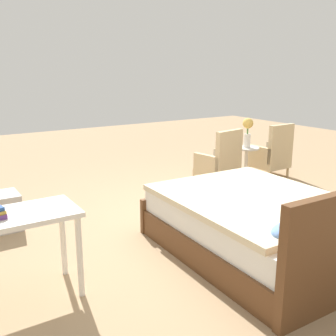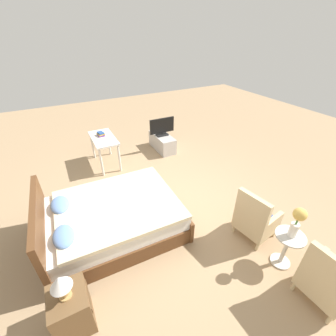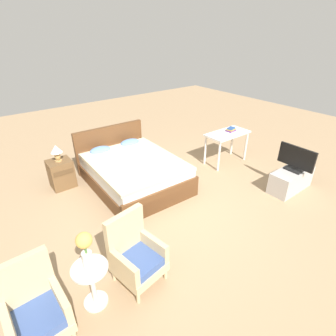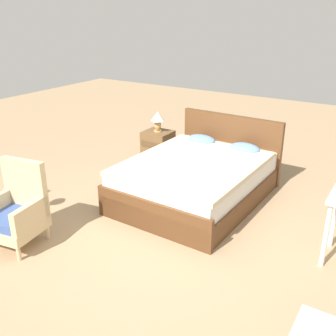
{
  "view_description": "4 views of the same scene",
  "coord_description": "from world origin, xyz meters",
  "px_view_note": "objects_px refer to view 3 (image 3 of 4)",
  "views": [
    {
      "loc": [
        2.57,
        3.64,
        1.82
      ],
      "look_at": [
        0.16,
        -0.1,
        0.69
      ],
      "focal_mm": 42.0,
      "sensor_mm": 36.0,
      "label": 1
    },
    {
      "loc": [
        -2.97,
        1.5,
        2.97
      ],
      "look_at": [
        0.19,
        -0.14,
        0.71
      ],
      "focal_mm": 24.0,
      "sensor_mm": 36.0,
      "label": 2
    },
    {
      "loc": [
        -2.43,
        -3.0,
        2.84
      ],
      "look_at": [
        0.14,
        0.33,
        0.58
      ],
      "focal_mm": 28.0,
      "sensor_mm": 36.0,
      "label": 3
    },
    {
      "loc": [
        2.06,
        -3.22,
        2.42
      ],
      "look_at": [
        -0.06,
        0.14,
        0.8
      ],
      "focal_mm": 42.0,
      "sensor_mm": 36.0,
      "label": 4
    }
  ],
  "objects_px": {
    "nightstand": "(61,174)",
    "vanity_desk": "(227,137)",
    "armchair_by_window_right": "(135,255)",
    "side_table": "(92,281)",
    "flower_vase": "(85,248)",
    "tv_stand": "(291,180)",
    "tv_flatscreen": "(296,159)",
    "bed": "(132,171)",
    "book_stack": "(231,130)",
    "table_lamp": "(56,151)",
    "armchair_by_window_left": "(35,310)"
  },
  "relations": [
    {
      "from": "armchair_by_window_right",
      "to": "flower_vase",
      "type": "height_order",
      "value": "flower_vase"
    },
    {
      "from": "tv_flatscreen",
      "to": "armchair_by_window_right",
      "type": "bearing_deg",
      "value": 178.85
    },
    {
      "from": "tv_stand",
      "to": "tv_flatscreen",
      "type": "height_order",
      "value": "tv_flatscreen"
    },
    {
      "from": "armchair_by_window_right",
      "to": "tv_stand",
      "type": "xyz_separation_m",
      "value": [
        3.49,
        -0.07,
        -0.16
      ]
    },
    {
      "from": "side_table",
      "to": "book_stack",
      "type": "xyz_separation_m",
      "value": [
        4.1,
        1.57,
        0.42
      ]
    },
    {
      "from": "armchair_by_window_right",
      "to": "tv_flatscreen",
      "type": "height_order",
      "value": "armchair_by_window_right"
    },
    {
      "from": "table_lamp",
      "to": "vanity_desk",
      "type": "relative_size",
      "value": 0.32
    },
    {
      "from": "armchair_by_window_left",
      "to": "tv_flatscreen",
      "type": "distance_m",
      "value": 4.66
    },
    {
      "from": "tv_flatscreen",
      "to": "vanity_desk",
      "type": "bearing_deg",
      "value": 93.1
    },
    {
      "from": "tv_stand",
      "to": "tv_flatscreen",
      "type": "bearing_deg",
      "value": -0.64
    },
    {
      "from": "bed",
      "to": "armchair_by_window_right",
      "type": "xyz_separation_m",
      "value": [
        -1.15,
        -2.01,
        0.08
      ]
    },
    {
      "from": "table_lamp",
      "to": "book_stack",
      "type": "height_order",
      "value": "table_lamp"
    },
    {
      "from": "nightstand",
      "to": "table_lamp",
      "type": "bearing_deg",
      "value": 90.0
    },
    {
      "from": "armchair_by_window_left",
      "to": "vanity_desk",
      "type": "distance_m",
      "value": 4.82
    },
    {
      "from": "armchair_by_window_right",
      "to": "side_table",
      "type": "height_order",
      "value": "armchair_by_window_right"
    },
    {
      "from": "side_table",
      "to": "flower_vase",
      "type": "bearing_deg",
      "value": 0.0
    },
    {
      "from": "armchair_by_window_left",
      "to": "bed",
      "type": "bearing_deg",
      "value": 41.09
    },
    {
      "from": "vanity_desk",
      "to": "book_stack",
      "type": "relative_size",
      "value": 4.84
    },
    {
      "from": "side_table",
      "to": "table_lamp",
      "type": "bearing_deg",
      "value": 78.81
    },
    {
      "from": "armchair_by_window_right",
      "to": "tv_stand",
      "type": "height_order",
      "value": "armchair_by_window_right"
    },
    {
      "from": "armchair_by_window_left",
      "to": "flower_vase",
      "type": "bearing_deg",
      "value": -1.93
    },
    {
      "from": "armchair_by_window_right",
      "to": "nightstand",
      "type": "relative_size",
      "value": 1.62
    },
    {
      "from": "table_lamp",
      "to": "vanity_desk",
      "type": "xyz_separation_m",
      "value": [
        3.42,
        -1.25,
        -0.16
      ]
    },
    {
      "from": "armchair_by_window_right",
      "to": "side_table",
      "type": "xyz_separation_m",
      "value": [
        -0.57,
        -0.02,
        -0.02
      ]
    },
    {
      "from": "armchair_by_window_right",
      "to": "nightstand",
      "type": "height_order",
      "value": "armchair_by_window_right"
    },
    {
      "from": "armchair_by_window_left",
      "to": "flower_vase",
      "type": "xyz_separation_m",
      "value": [
        0.58,
        -0.02,
        0.49
      ]
    },
    {
      "from": "bed",
      "to": "flower_vase",
      "type": "xyz_separation_m",
      "value": [
        -1.72,
        -2.03,
        0.57
      ]
    },
    {
      "from": "nightstand",
      "to": "armchair_by_window_right",
      "type": "bearing_deg",
      "value": -89.62
    },
    {
      "from": "tv_stand",
      "to": "book_stack",
      "type": "bearing_deg",
      "value": 88.56
    },
    {
      "from": "flower_vase",
      "to": "nightstand",
      "type": "height_order",
      "value": "flower_vase"
    },
    {
      "from": "flower_vase",
      "to": "book_stack",
      "type": "height_order",
      "value": "flower_vase"
    },
    {
      "from": "flower_vase",
      "to": "table_lamp",
      "type": "height_order",
      "value": "flower_vase"
    },
    {
      "from": "vanity_desk",
      "to": "nightstand",
      "type": "bearing_deg",
      "value": 159.9
    },
    {
      "from": "armchair_by_window_right",
      "to": "tv_flatscreen",
      "type": "bearing_deg",
      "value": -1.15
    },
    {
      "from": "armchair_by_window_right",
      "to": "book_stack",
      "type": "relative_size",
      "value": 4.28
    },
    {
      "from": "nightstand",
      "to": "vanity_desk",
      "type": "xyz_separation_m",
      "value": [
        3.42,
        -1.25,
        0.34
      ]
    },
    {
      "from": "armchair_by_window_left",
      "to": "tv_flatscreen",
      "type": "bearing_deg",
      "value": -0.87
    },
    {
      "from": "bed",
      "to": "book_stack",
      "type": "xyz_separation_m",
      "value": [
        2.38,
        -0.46,
        0.48
      ]
    },
    {
      "from": "side_table",
      "to": "armchair_by_window_right",
      "type": "bearing_deg",
      "value": 1.89
    },
    {
      "from": "bed",
      "to": "book_stack",
      "type": "relative_size",
      "value": 10.06
    },
    {
      "from": "armchair_by_window_right",
      "to": "flower_vase",
      "type": "bearing_deg",
      "value": -178.11
    },
    {
      "from": "vanity_desk",
      "to": "book_stack",
      "type": "xyz_separation_m",
      "value": [
        0.13,
        0.02,
        0.15
      ]
    },
    {
      "from": "side_table",
      "to": "nightstand",
      "type": "height_order",
      "value": "side_table"
    },
    {
      "from": "side_table",
      "to": "tv_flatscreen",
      "type": "bearing_deg",
      "value": -0.72
    },
    {
      "from": "side_table",
      "to": "tv_stand",
      "type": "height_order",
      "value": "side_table"
    },
    {
      "from": "bed",
      "to": "book_stack",
      "type": "distance_m",
      "value": 2.47
    },
    {
      "from": "bed",
      "to": "nightstand",
      "type": "relative_size",
      "value": 3.81
    },
    {
      "from": "side_table",
      "to": "table_lamp",
      "type": "distance_m",
      "value": 2.89
    },
    {
      "from": "flower_vase",
      "to": "tv_stand",
      "type": "height_order",
      "value": "flower_vase"
    },
    {
      "from": "tv_stand",
      "to": "flower_vase",
      "type": "bearing_deg",
      "value": 179.28
    }
  ]
}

